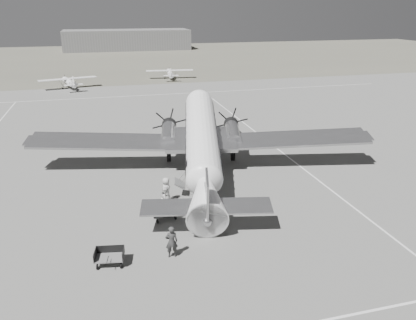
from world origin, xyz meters
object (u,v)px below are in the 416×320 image
Objects in this scene: light_plane_right at (170,74)px; passenger at (166,190)px; hangar_main at (127,40)px; ramp_agent at (166,198)px; ground_crew at (172,242)px; baggage_cart_near at (165,213)px; baggage_cart_far at (110,257)px; dc3_airliner at (202,144)px; light_plane_left at (69,83)px.

passenger is at bearing -93.90° from light_plane_right.
passenger is (-9.72, -55.26, -0.03)m from light_plane_right.
ramp_agent is at bearing -92.95° from hangar_main.
ground_crew is (-10.58, -62.41, -0.01)m from light_plane_right.
hangar_main is 4.37× the size of light_plane_right.
baggage_cart_far reaches higher than baggage_cart_near.
dc3_airliner reaches higher than light_plane_left.
ground_crew is 7.20m from passenger.
hangar_main is 121.22m from ramp_agent.
hangar_main is 21.67× the size of passenger.
light_plane_left reaches higher than baggage_cart_near.
hangar_main is 122.72m from baggage_cart_near.
light_plane_right is at bearing 22.92° from ramp_agent.
hangar_main is at bearing 101.00° from dc3_airliner.
ramp_agent is at bearing -115.20° from dc3_airliner.
light_plane_right is 56.11m from passenger.
passenger is at bearing -92.87° from hangar_main.
hangar_main reaches higher than dc3_airliner.
light_plane_left is at bearing 91.02° from baggage_cart_near.
baggage_cart_far is at bearing 156.74° from passenger.
hangar_main is at bearing -91.04° from ground_crew.
hangar_main is at bearing 95.06° from baggage_cart_far.
ramp_agent is 1.14m from passenger.
hangar_main is at bearing 5.73° from passenger.
light_plane_right is 5.75× the size of baggage_cart_near.
baggage_cart_near is 1.56m from ramp_agent.
dc3_airliner is 15.88× the size of passenger.
dc3_airliner is 18.41× the size of baggage_cart_near.
light_plane_left is at bearing -79.18° from ground_crew.
dc3_airliner is 15.54× the size of ground_crew.
light_plane_right is at bearing 2.25° from light_plane_left.
dc3_airliner is at bearing -33.67° from passenger.
passenger is (9.53, -49.10, -0.08)m from light_plane_left.
hangar_main is at bearing 99.36° from light_plane_right.
ground_crew is 6.07m from ramp_agent.
hangar_main is at bearing 29.98° from ramp_agent.
passenger is (-3.76, -4.14, -1.96)m from dc3_airliner.
baggage_cart_far is at bearing -113.93° from dc3_airliner.
dc3_airliner is 18.34× the size of ramp_agent.
hangar_main is 72.54m from light_plane_left.
light_plane_right is 58.76m from baggage_cart_near.
passenger is (0.86, 7.15, -0.02)m from ground_crew.
passenger is at bearing 67.88° from baggage_cart_far.
ground_crew is at bearing -100.14° from dc3_airliner.
ground_crew is (-6.86, -127.07, -2.31)m from hangar_main.
light_plane_left is (-13.29, 44.96, -1.88)m from dc3_airliner.
ramp_agent is (0.32, 1.48, 0.37)m from baggage_cart_near.
passenger is at bearing -120.16° from dc3_airliner.
baggage_cart_near is at bearing -95.65° from light_plane_left.
baggage_cart_far is at bearing -94.68° from hangar_main.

